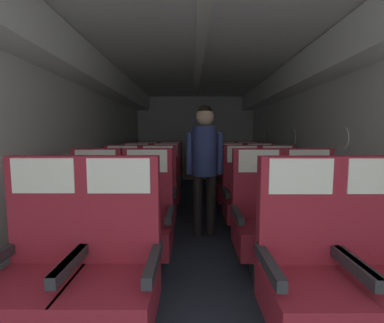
% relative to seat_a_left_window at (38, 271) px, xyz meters
% --- Properties ---
extents(ground, '(3.36, 7.41, 0.02)m').
position_rel_seat_a_left_window_xyz_m(ground, '(0.94, 2.20, -0.47)').
color(ground, '#2D3342').
extents(fuselage_shell, '(3.24, 7.06, 2.28)m').
position_rel_seat_a_left_window_xyz_m(fuselage_shell, '(0.94, 2.46, 1.17)').
color(fuselage_shell, silver).
rests_on(fuselage_shell, ground).
extents(seat_a_left_window, '(0.48, 0.50, 1.08)m').
position_rel_seat_a_left_window_xyz_m(seat_a_left_window, '(0.00, 0.00, 0.00)').
color(seat_a_left_window, '#38383D').
rests_on(seat_a_left_window, ground).
extents(seat_a_left_aisle, '(0.48, 0.50, 1.08)m').
position_rel_seat_a_left_window_xyz_m(seat_a_left_aisle, '(0.43, -0.00, 0.00)').
color(seat_a_left_aisle, '#38383D').
rests_on(seat_a_left_aisle, ground).
extents(seat_a_right_window, '(0.48, 0.50, 1.08)m').
position_rel_seat_a_left_window_xyz_m(seat_a_right_window, '(1.45, -0.02, 0.00)').
color(seat_a_right_window, '#38383D').
rests_on(seat_a_right_window, ground).
extents(seat_b_left_window, '(0.48, 0.50, 1.08)m').
position_rel_seat_a_left_window_xyz_m(seat_b_left_window, '(-0.01, 0.84, 0.00)').
color(seat_b_left_window, '#38383D').
rests_on(seat_b_left_window, ground).
extents(seat_b_left_aisle, '(0.48, 0.50, 1.08)m').
position_rel_seat_a_left_window_xyz_m(seat_b_left_aisle, '(0.45, 0.85, 0.00)').
color(seat_b_left_aisle, '#38383D').
rests_on(seat_b_left_aisle, ground).
extents(seat_b_right_aisle, '(0.48, 0.50, 1.08)m').
position_rel_seat_a_left_window_xyz_m(seat_b_right_aisle, '(1.89, 0.86, 0.00)').
color(seat_b_right_aisle, '#38383D').
rests_on(seat_b_right_aisle, ground).
extents(seat_b_right_window, '(0.48, 0.50, 1.08)m').
position_rel_seat_a_left_window_xyz_m(seat_b_right_window, '(1.43, 0.84, 0.00)').
color(seat_b_right_window, '#38383D').
rests_on(seat_b_right_window, ground).
extents(seat_c_left_window, '(0.48, 0.50, 1.08)m').
position_rel_seat_a_left_window_xyz_m(seat_c_left_window, '(0.00, 1.70, 0.00)').
color(seat_c_left_window, '#38383D').
rests_on(seat_c_left_window, ground).
extents(seat_c_left_aisle, '(0.48, 0.50, 1.08)m').
position_rel_seat_a_left_window_xyz_m(seat_c_left_aisle, '(0.43, 1.71, 0.00)').
color(seat_c_left_aisle, '#38383D').
rests_on(seat_c_left_aisle, ground).
extents(seat_c_right_aisle, '(0.48, 0.50, 1.08)m').
position_rel_seat_a_left_window_xyz_m(seat_c_right_aisle, '(1.88, 1.72, 0.00)').
color(seat_c_right_aisle, '#38383D').
rests_on(seat_c_right_aisle, ground).
extents(seat_c_right_window, '(0.48, 0.50, 1.08)m').
position_rel_seat_a_left_window_xyz_m(seat_c_right_window, '(1.45, 1.70, 0.00)').
color(seat_c_right_window, '#38383D').
rests_on(seat_c_right_window, ground).
extents(seat_d_left_window, '(0.48, 0.50, 1.08)m').
position_rel_seat_a_left_window_xyz_m(seat_d_left_window, '(-0.01, 2.58, 0.00)').
color(seat_d_left_window, '#38383D').
rests_on(seat_d_left_window, ground).
extents(seat_d_left_aisle, '(0.48, 0.50, 1.08)m').
position_rel_seat_a_left_window_xyz_m(seat_d_left_aisle, '(0.44, 2.58, 0.00)').
color(seat_d_left_aisle, '#38383D').
rests_on(seat_d_left_aisle, ground).
extents(seat_d_right_aisle, '(0.48, 0.50, 1.08)m').
position_rel_seat_a_left_window_xyz_m(seat_d_right_aisle, '(1.88, 2.56, 0.00)').
color(seat_d_right_aisle, '#38383D').
rests_on(seat_d_right_aisle, ground).
extents(seat_d_right_window, '(0.48, 0.50, 1.08)m').
position_rel_seat_a_left_window_xyz_m(seat_d_right_window, '(1.44, 2.57, 0.00)').
color(seat_d_right_window, '#38383D').
rests_on(seat_d_right_window, ground).
extents(seat_e_left_window, '(0.48, 0.50, 1.08)m').
position_rel_seat_a_left_window_xyz_m(seat_e_left_window, '(0.00, 3.44, 0.00)').
color(seat_e_left_window, '#38383D').
rests_on(seat_e_left_window, ground).
extents(seat_e_left_aisle, '(0.48, 0.50, 1.08)m').
position_rel_seat_a_left_window_xyz_m(seat_e_left_aisle, '(0.43, 3.44, 0.00)').
color(seat_e_left_aisle, '#38383D').
rests_on(seat_e_left_aisle, ground).
extents(seat_e_right_aisle, '(0.48, 0.50, 1.08)m').
position_rel_seat_a_left_window_xyz_m(seat_e_right_aisle, '(1.88, 3.42, 0.00)').
color(seat_e_right_aisle, '#38383D').
rests_on(seat_e_right_aisle, ground).
extents(seat_e_right_window, '(0.48, 0.50, 1.08)m').
position_rel_seat_a_left_window_xyz_m(seat_e_right_window, '(1.45, 3.43, 0.00)').
color(seat_e_right_window, '#38383D').
rests_on(seat_e_right_window, ground).
extents(flight_attendant, '(0.43, 0.28, 1.54)m').
position_rel_seat_a_left_window_xyz_m(flight_attendant, '(0.99, 1.69, 0.49)').
color(flight_attendant, black).
rests_on(flight_attendant, ground).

